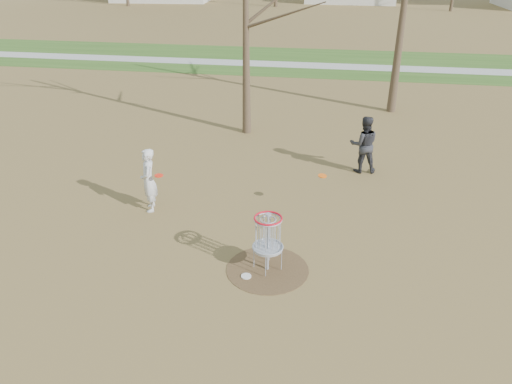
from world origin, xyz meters
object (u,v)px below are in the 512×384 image
disc_grounded (246,276)px  player_throwing (364,144)px  disc_golf_basket (268,234)px  player_standing (149,180)px

disc_grounded → player_throwing: bearing=66.9°
disc_grounded → disc_golf_basket: (0.41, 0.34, 0.89)m
player_standing → player_throwing: (5.56, 3.41, 0.03)m
player_standing → disc_golf_basket: player_standing is taller
disc_grounded → disc_golf_basket: 1.04m
player_throwing → disc_golf_basket: 6.00m
player_standing → disc_grounded: (3.02, -2.54, -0.83)m
player_standing → player_throwing: 6.53m
player_throwing → disc_grounded: (-2.54, -5.95, -0.86)m
player_standing → disc_golf_basket: size_ratio=1.26×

